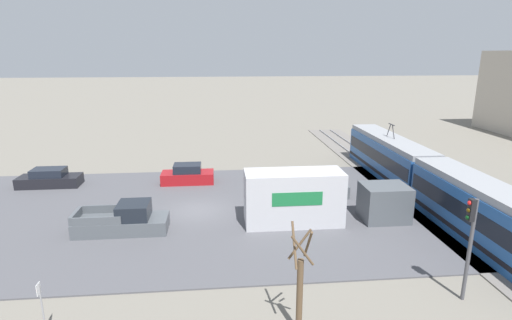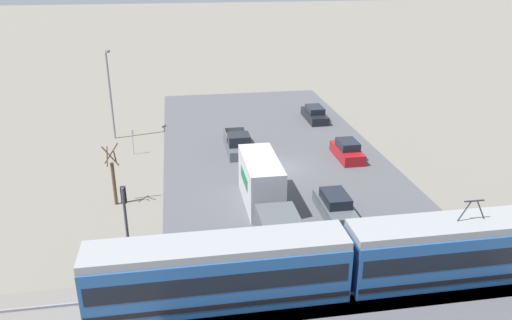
{
  "view_description": "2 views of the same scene",
  "coord_description": "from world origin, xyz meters",
  "views": [
    {
      "loc": [
        25.41,
        1.52,
        10.35
      ],
      "look_at": [
        -0.38,
        4.0,
        3.4
      ],
      "focal_mm": 28.0,
      "sensor_mm": 36.0,
      "label": 1
    },
    {
      "loc": [
        8.05,
        36.68,
        16.03
      ],
      "look_at": [
        2.78,
        4.9,
        2.88
      ],
      "focal_mm": 35.0,
      "sensor_mm": 36.0,
      "label": 2
    }
  ],
  "objects": [
    {
      "name": "road_surface",
      "position": [
        0.0,
        0.0,
        0.04
      ],
      "size": [
        18.75,
        48.5,
        0.08
      ],
      "color": "#4C4C51",
      "rests_on": "ground"
    },
    {
      "name": "ground_plane",
      "position": [
        0.0,
        0.0,
        0.0
      ],
      "size": [
        320.0,
        320.0,
        0.0
      ],
      "primitive_type": "plane",
      "color": "slate"
    },
    {
      "name": "street_lamp_near_crossing",
      "position": [
        13.99,
        -9.91,
        4.7
      ],
      "size": [
        0.36,
        1.95,
        8.15
      ],
      "color": "gray",
      "rests_on": "ground"
    },
    {
      "name": "sedan_car_0",
      "position": [
        -1.91,
        8.56,
        0.73
      ],
      "size": [
        1.81,
        4.66,
        1.58
      ],
      "color": "#4C5156",
      "rests_on": "ground"
    },
    {
      "name": "rail_bed",
      "position": [
        0.0,
        16.12,
        0.05
      ],
      "size": [
        55.83,
        4.4,
        0.22
      ],
      "color": "slate",
      "rests_on": "ground"
    },
    {
      "name": "sedan_car_2",
      "position": [
        -6.08,
        -1.06,
        0.72
      ],
      "size": [
        1.81,
        4.21,
        1.56
      ],
      "color": "maroon",
      "rests_on": "ground"
    },
    {
      "name": "pickup_truck",
      "position": [
        2.89,
        -4.2,
        0.75
      ],
      "size": [
        2.03,
        5.37,
        1.77
      ],
      "color": "#4C5156",
      "rests_on": "ground"
    },
    {
      "name": "light_rail_tram",
      "position": [
        -0.05,
        16.12,
        1.7
      ],
      "size": [
        25.95,
        2.57,
        4.47
      ],
      "color": "#235193",
      "rests_on": "ground"
    },
    {
      "name": "box_truck",
      "position": [
        2.63,
        7.45,
        1.62
      ],
      "size": [
        2.32,
        10.25,
        3.34
      ],
      "color": "#4C5156",
      "rests_on": "ground"
    },
    {
      "name": "no_parking_sign",
      "position": [
        11.96,
        -5.11,
        1.4
      ],
      "size": [
        0.32,
        0.08,
        2.3
      ],
      "color": "gray",
      "rests_on": "ground"
    },
    {
      "name": "traffic_light_pole",
      "position": [
        11.15,
        11.82,
        3.04
      ],
      "size": [
        0.28,
        0.47,
        4.64
      ],
      "color": "#47474C",
      "rests_on": "ground"
    },
    {
      "name": "sedan_car_1",
      "position": [
        -6.27,
        -11.96,
        0.68
      ],
      "size": [
        1.82,
        4.72,
        1.45
      ],
      "rotation": [
        0.0,
        0.0,
        3.14
      ],
      "color": "black",
      "rests_on": "ground"
    },
    {
      "name": "street_tree",
      "position": [
        12.6,
        4.38,
        2.02
      ],
      "size": [
        1.05,
        0.88,
        4.43
      ],
      "color": "brown",
      "rests_on": "ground"
    }
  ]
}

